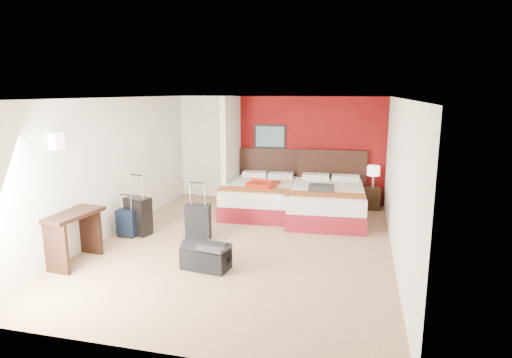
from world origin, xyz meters
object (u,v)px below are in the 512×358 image
(nightstand, at_px, (372,198))
(suitcase_navy, at_px, (127,224))
(bed_right, at_px, (327,203))
(table_lamp, at_px, (373,177))
(suitcase_black, at_px, (138,217))
(suitcase_charcoal, at_px, (198,224))
(red_suitcase_open, at_px, (263,183))
(desk, at_px, (74,238))
(duffel_bag, at_px, (206,257))
(bed_left, at_px, (260,198))

(nightstand, distance_m, suitcase_navy, 5.32)
(bed_right, bearing_deg, table_lamp, 42.86)
(suitcase_black, height_order, suitcase_charcoal, suitcase_black)
(table_lamp, bearing_deg, suitcase_charcoal, -135.86)
(table_lamp, relative_size, suitcase_navy, 1.03)
(nightstand, bearing_deg, suitcase_navy, -147.66)
(suitcase_charcoal, bearing_deg, red_suitcase_open, 61.65)
(suitcase_charcoal, bearing_deg, suitcase_navy, 174.77)
(bed_right, distance_m, desk, 4.90)
(bed_right, xyz_separation_m, suitcase_charcoal, (-2.09, -1.96, -0.01))
(suitcase_navy, bearing_deg, red_suitcase_open, 48.81)
(desk, bearing_deg, suitcase_black, 85.08)
(duffel_bag, bearing_deg, suitcase_black, 154.09)
(bed_right, relative_size, table_lamp, 4.38)
(suitcase_charcoal, xyz_separation_m, desk, (-1.50, -1.38, 0.09))
(bed_left, xyz_separation_m, nightstand, (2.41, 0.80, -0.06))
(bed_left, height_order, suitcase_black, suitcase_black)
(suitcase_black, height_order, duffel_bag, suitcase_black)
(bed_right, distance_m, duffel_bag, 3.44)
(duffel_bag, relative_size, desk, 0.72)
(bed_right, height_order, table_lamp, table_lamp)
(bed_left, xyz_separation_m, table_lamp, (2.41, 0.80, 0.43))
(nightstand, distance_m, suitcase_charcoal, 4.22)
(suitcase_charcoal, bearing_deg, bed_left, 64.94)
(red_suitcase_open, height_order, suitcase_navy, red_suitcase_open)
(red_suitcase_open, bearing_deg, bed_left, 152.15)
(suitcase_charcoal, bearing_deg, duffel_bag, -72.62)
(table_lamp, bearing_deg, bed_right, -133.78)
(suitcase_charcoal, xyz_separation_m, suitcase_navy, (-1.34, -0.09, -0.07))
(bed_right, height_order, desk, desk)
(suitcase_navy, bearing_deg, nightstand, 37.63)
(red_suitcase_open, xyz_separation_m, table_lamp, (2.31, 0.90, 0.08))
(desk, bearing_deg, table_lamp, 50.33)
(table_lamp, relative_size, duffel_bag, 0.70)
(bed_left, xyz_separation_m, suitcase_navy, (-1.96, -2.22, -0.07))
(red_suitcase_open, height_order, nightstand, red_suitcase_open)
(bed_right, bearing_deg, nightstand, 42.86)
(bed_left, xyz_separation_m, bed_right, (1.48, -0.17, 0.02))
(suitcase_charcoal, bearing_deg, table_lamp, 35.13)
(duffel_bag, bearing_deg, bed_right, 71.36)
(suitcase_black, height_order, desk, desk)
(table_lamp, relative_size, suitcase_black, 0.73)
(bed_right, bearing_deg, suitcase_navy, -152.54)
(suitcase_navy, xyz_separation_m, desk, (-0.15, -1.29, 0.16))
(table_lamp, height_order, suitcase_black, table_lamp)
(suitcase_charcoal, relative_size, suitcase_navy, 1.31)
(bed_right, relative_size, suitcase_black, 3.18)
(bed_right, relative_size, suitcase_navy, 4.49)
(bed_left, xyz_separation_m, red_suitcase_open, (0.10, -0.10, 0.36))
(bed_left, relative_size, red_suitcase_open, 2.61)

